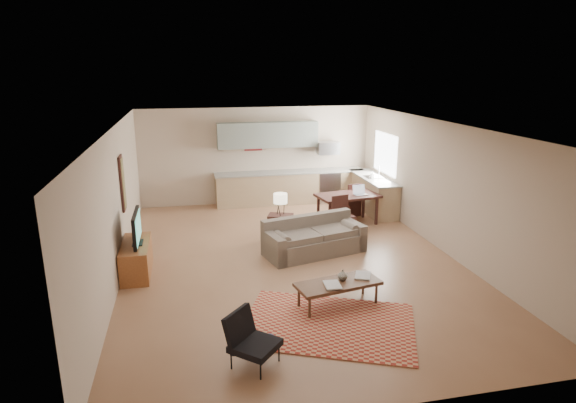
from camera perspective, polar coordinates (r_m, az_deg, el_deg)
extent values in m
plane|color=#8D6144|center=(9.78, 0.37, -6.96)|extent=(9.00, 9.00, 0.00)
plane|color=white|center=(9.09, 0.40, 8.94)|extent=(9.00, 9.00, 0.00)
plane|color=#B7A38E|center=(13.67, -3.73, 5.45)|extent=(6.50, 0.00, 6.50)
plane|color=#B7A38E|center=(5.32, 11.20, -11.63)|extent=(6.50, 0.00, 6.50)
plane|color=#B7A38E|center=(9.23, -19.72, -0.44)|extent=(0.00, 9.00, 9.00)
plane|color=#B7A38E|center=(10.52, 17.94, 1.62)|extent=(0.00, 9.00, 9.00)
cube|color=#A5A8AD|center=(13.99, 4.66, 1.89)|extent=(0.62, 0.62, 0.90)
cube|color=#A5A8AD|center=(13.79, 4.74, 6.36)|extent=(0.62, 0.40, 0.35)
cube|color=gray|center=(13.46, -2.39, 7.90)|extent=(2.80, 0.34, 0.70)
cube|color=white|center=(13.10, 11.45, 5.61)|extent=(0.02, 1.40, 1.05)
cube|color=maroon|center=(7.53, 4.79, -14.28)|extent=(3.04, 2.63, 0.02)
imported|color=maroon|center=(7.74, 4.37, -9.92)|extent=(0.30, 0.37, 0.03)
imported|color=navy|center=(8.17, 7.98, -8.61)|extent=(0.50, 0.52, 0.03)
imported|color=black|center=(7.97, 6.49, -8.63)|extent=(0.21, 0.21, 0.17)
imported|color=beige|center=(12.90, 9.97, 3.11)|extent=(0.09, 0.09, 0.19)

